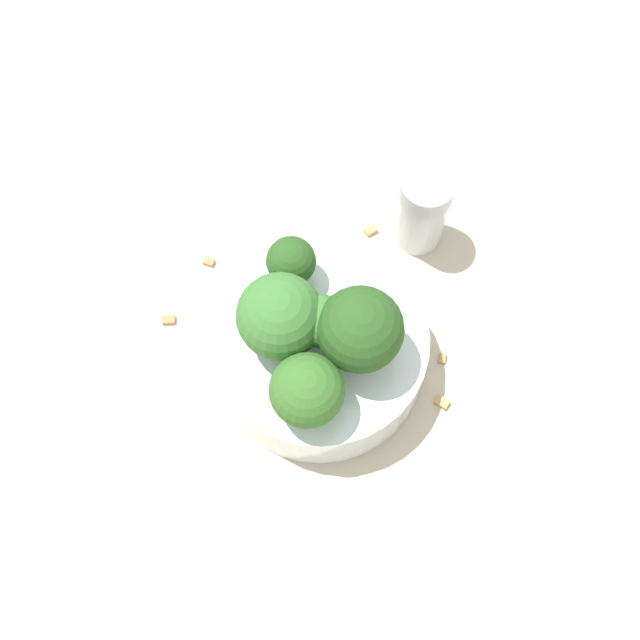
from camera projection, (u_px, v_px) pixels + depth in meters
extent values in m
plane|color=beige|center=(320.00, 363.00, 0.66)|extent=(3.00, 3.00, 0.00)
cylinder|color=silver|center=(320.00, 351.00, 0.63)|extent=(0.15, 0.15, 0.05)
cylinder|color=#84AD66|center=(282.00, 329.00, 0.60)|extent=(0.02, 0.02, 0.02)
sphere|color=#3D7533|center=(280.00, 316.00, 0.58)|extent=(0.06, 0.06, 0.06)
cylinder|color=#84AD66|center=(321.00, 331.00, 0.60)|extent=(0.02, 0.02, 0.03)
sphere|color=#3D7533|center=(321.00, 320.00, 0.58)|extent=(0.04, 0.04, 0.04)
cylinder|color=#7A9E5B|center=(359.00, 343.00, 0.59)|extent=(0.02, 0.02, 0.03)
sphere|color=#28511E|center=(360.00, 329.00, 0.57)|extent=(0.06, 0.06, 0.06)
cylinder|color=#7A9E5B|center=(292.00, 271.00, 0.62)|extent=(0.02, 0.02, 0.02)
sphere|color=#28511E|center=(291.00, 261.00, 0.60)|extent=(0.03, 0.03, 0.03)
cylinder|color=#7A9E5B|center=(307.00, 399.00, 0.58)|extent=(0.02, 0.02, 0.02)
sphere|color=#386B28|center=(307.00, 390.00, 0.56)|extent=(0.05, 0.05, 0.05)
cylinder|color=silver|center=(421.00, 216.00, 0.67)|extent=(0.04, 0.04, 0.06)
cylinder|color=#B7B7BC|center=(427.00, 189.00, 0.63)|extent=(0.04, 0.04, 0.02)
cube|color=tan|center=(442.00, 401.00, 0.64)|extent=(0.01, 0.01, 0.01)
cube|color=#AD7F4C|center=(442.00, 358.00, 0.65)|extent=(0.01, 0.01, 0.01)
cube|color=#AD7F4C|center=(168.00, 319.00, 0.66)|extent=(0.01, 0.01, 0.01)
cube|color=tan|center=(371.00, 229.00, 0.69)|extent=(0.01, 0.01, 0.01)
cube|color=#AD7F4C|center=(208.00, 261.00, 0.68)|extent=(0.01, 0.01, 0.01)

